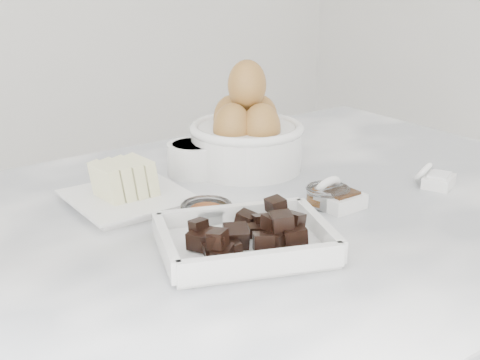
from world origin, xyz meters
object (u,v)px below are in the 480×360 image
egg_bowl (246,134)px  vanilla_spoon (338,197)px  honey_bowl (328,196)px  chocolate_dish (245,235)px  sugar_ramekin (194,158)px  zest_bowl (207,213)px  butter_plate (126,189)px  salt_spoon (435,178)px

egg_bowl → vanilla_spoon: bearing=-89.7°
honey_bowl → vanilla_spoon: vanilla_spoon is taller
egg_bowl → honey_bowl: 0.21m
chocolate_dish → sugar_ramekin: chocolate_dish is taller
honey_bowl → zest_bowl: (-0.18, 0.04, 0.00)m
chocolate_dish → honey_bowl: 0.20m
chocolate_dish → zest_bowl: size_ratio=3.53×
vanilla_spoon → butter_plate: bearing=141.9°
chocolate_dish → egg_bowl: 0.33m
honey_bowl → vanilla_spoon: size_ratio=0.90×
sugar_ramekin → honey_bowl: bearing=-70.8°
sugar_ramekin → salt_spoon: size_ratio=1.20×
chocolate_dish → butter_plate: 0.24m
chocolate_dish → honey_bowl: chocolate_dish is taller
butter_plate → salt_spoon: (0.43, -0.22, -0.01)m
vanilla_spoon → salt_spoon: 0.19m
chocolate_dish → sugar_ramekin: size_ratio=2.85×
salt_spoon → egg_bowl: bearing=126.9°
egg_bowl → salt_spoon: 0.31m
butter_plate → sugar_ramekin: butter_plate is taller
chocolate_dish → vanilla_spoon: bearing=12.1°
chocolate_dish → salt_spoon: 0.38m
honey_bowl → vanilla_spoon: 0.02m
egg_bowl → honey_bowl: egg_bowl is taller
egg_bowl → zest_bowl: size_ratio=2.71×
vanilla_spoon → salt_spoon: bearing=-8.7°
butter_plate → egg_bowl: (0.24, 0.03, 0.04)m
zest_bowl → sugar_ramekin: bearing=61.8°
butter_plate → vanilla_spoon: bearing=-38.1°
sugar_ramekin → egg_bowl: size_ratio=0.46×
zest_bowl → salt_spoon: (0.37, -0.09, -0.00)m
chocolate_dish → egg_bowl: (0.20, 0.26, 0.04)m
chocolate_dish → vanilla_spoon: (0.20, 0.04, -0.01)m
butter_plate → honey_bowl: 0.29m
chocolate_dish → honey_bowl: size_ratio=3.85×
vanilla_spoon → egg_bowl: bearing=90.3°
vanilla_spoon → sugar_ramekin: bearing=109.8°
salt_spoon → honey_bowl: bearing=167.8°
butter_plate → zest_bowl: (0.05, -0.13, -0.01)m
butter_plate → honey_bowl: bearing=-37.0°
honey_bowl → salt_spoon: 0.20m
honey_bowl → zest_bowl: bearing=166.3°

